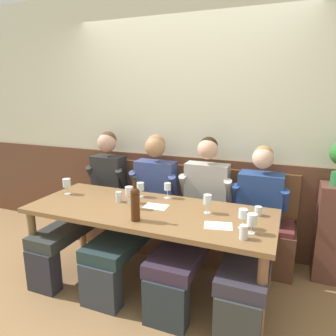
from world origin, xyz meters
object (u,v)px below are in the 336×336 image
wine_glass_right_end (207,200)px  person_left_seat (255,225)px  person_center_left_seat (141,205)px  wine_bottle_amber_mid (135,203)px  wine_glass_mid_right (140,187)px  wine_glass_by_bottle (134,197)px  wine_glass_center_rear (252,221)px  wine_glass_center_front (243,215)px  water_tumbler_right (244,232)px  wine_glass_mid_left (129,192)px  wine_glass_near_bucket (67,183)px  dining_table (149,218)px  wine_glass_left_end (167,187)px  water_tumbler_center (119,197)px  wall_bench (177,226)px  person_center_right_seat (92,197)px  water_tumbler_left (258,211)px  person_right_seat (196,216)px

wine_glass_right_end → person_left_seat: bearing=32.3°
person_center_left_seat → wine_bottle_amber_mid: (0.25, -0.59, 0.27)m
person_center_left_seat → wine_glass_mid_right: bearing=-64.6°
wine_bottle_amber_mid → wine_glass_by_bottle: (-0.13, 0.22, -0.04)m
wine_glass_center_rear → wine_glass_center_front: size_ratio=0.99×
person_left_seat → water_tumbler_right: bearing=-91.5°
wine_glass_center_rear → wine_glass_mid_right: (-1.09, 0.42, 0.00)m
wine_glass_mid_left → wine_glass_near_bucket: 0.69m
person_center_left_seat → wine_glass_center_rear: size_ratio=8.80×
dining_table → wine_glass_left_end: 0.38m
wine_glass_mid_right → wine_glass_left_end: bearing=14.3°
wine_glass_center_rear → water_tumbler_center: size_ratio=1.53×
wall_bench → wine_glass_by_bottle: wall_bench is taller
wine_glass_mid_left → wine_glass_near_bucket: (-0.69, -0.01, 0.00)m
person_center_right_seat → wine_glass_near_bucket: (-0.08, -0.28, 0.21)m
water_tumbler_left → wine_glass_right_end: bearing=-165.8°
dining_table → wine_glass_center_front: 0.84m
dining_table → wine_glass_by_bottle: size_ratio=13.95×
wall_bench → dining_table: size_ratio=1.14×
water_tumbler_left → wine_glass_mid_right: bearing=176.9°
person_right_seat → water_tumbler_right: person_right_seat is taller
wine_glass_mid_right → wine_glass_right_end: wine_glass_right_end is taller
person_right_seat → wine_glass_mid_right: bearing=-174.4°
wall_bench → wine_glass_by_bottle: (-0.12, -0.74, 0.56)m
wine_glass_center_front → water_tumbler_center: (-1.14, 0.15, -0.06)m
wine_glass_by_bottle → wine_glass_mid_right: 0.31m
dining_table → person_center_right_seat: 0.91m
wine_glass_mid_right → water_tumbler_center: size_ratio=1.48×
wine_glass_mid_right → water_tumbler_left: wine_glass_mid_right is taller
wall_bench → water_tumbler_right: 1.38m
wine_glass_mid_left → water_tumbler_center: size_ratio=1.58×
wine_glass_mid_left → water_tumbler_left: wine_glass_mid_left is taller
wine_glass_mid_left → wine_glass_mid_right: (0.02, 0.18, -0.00)m
person_center_left_seat → person_center_right_seat: bearing=179.0°
water_tumbler_left → water_tumbler_right: 0.47m
person_center_right_seat → wine_glass_by_bottle: person_center_right_seat is taller
person_left_seat → wine_glass_left_end: (-0.82, -0.01, 0.24)m
dining_table → water_tumbler_left: size_ratio=27.50×
wine_bottle_amber_mid → wine_glass_right_end: wine_bottle_amber_mid is taller
wine_bottle_amber_mid → wine_glass_center_front: wine_bottle_amber_mid is taller
dining_table → person_left_seat: (0.86, 0.33, -0.06)m
person_center_right_seat → wine_bottle_amber_mid: bearing=-35.4°
wine_glass_near_bucket → water_tumbler_center: bearing=-0.4°
wine_bottle_amber_mid → water_tumbler_left: wine_bottle_amber_mid is taller
wine_glass_mid_left → water_tumbler_center: (-0.10, -0.02, -0.06)m
wine_glass_mid_left → wine_glass_mid_right: wine_glass_mid_left is taller
wall_bench → wine_glass_mid_left: 0.88m
wall_bench → wine_glass_right_end: bearing=-51.0°
person_center_right_seat → wine_glass_near_bucket: bearing=-106.3°
person_center_right_seat → person_left_seat: bearing=-0.3°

